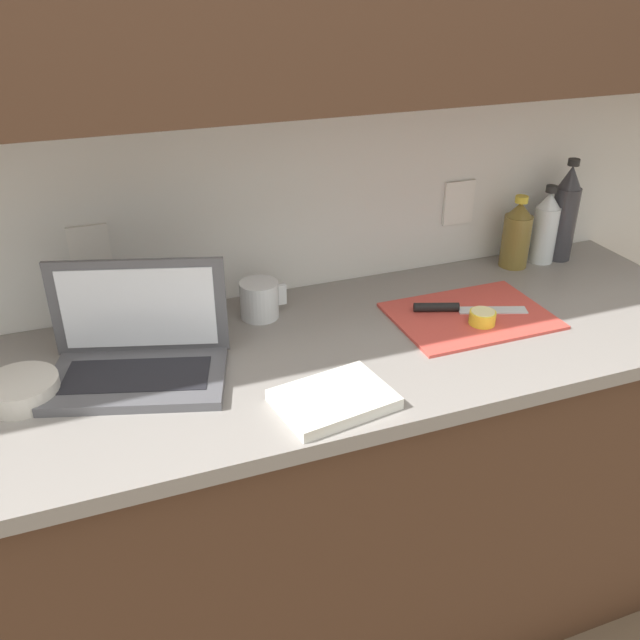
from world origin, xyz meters
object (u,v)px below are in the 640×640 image
(cutting_board, at_px, (470,316))
(bowl_white, at_px, (21,390))
(bottle_water_clear, at_px, (565,214))
(measuring_cup, at_px, (260,300))
(lemon_half_cut, at_px, (482,317))
(bottle_green_soda, at_px, (517,235))
(laptop, at_px, (138,349))
(bottle_oil_tall, at_px, (545,228))
(knife, at_px, (451,308))

(cutting_board, distance_m, bowl_white, 1.01)
(cutting_board, xyz_separation_m, bottle_water_clear, (0.43, 0.23, 0.13))
(bottle_water_clear, height_order, measuring_cup, bottle_water_clear)
(lemon_half_cut, height_order, bowl_white, bowl_white)
(cutting_board, height_order, bottle_green_soda, bottle_green_soda)
(lemon_half_cut, bearing_deg, bottle_green_soda, 44.89)
(laptop, distance_m, bottle_water_clear, 1.23)
(bottle_oil_tall, xyz_separation_m, bowl_white, (-1.39, -0.22, -0.08))
(cutting_board, height_order, measuring_cup, measuring_cup)
(cutting_board, relative_size, bowl_white, 2.56)
(laptop, height_order, bowl_white, laptop)
(knife, bearing_deg, cutting_board, -21.33)
(knife, height_order, measuring_cup, measuring_cup)
(measuring_cup, bearing_deg, laptop, -153.65)
(measuring_cup, bearing_deg, knife, -19.20)
(bottle_oil_tall, bearing_deg, laptop, -170.42)
(laptop, bearing_deg, lemon_half_cut, 10.90)
(bottle_green_soda, bearing_deg, lemon_half_cut, -135.11)
(bottle_oil_tall, xyz_separation_m, measuring_cup, (-0.85, -0.04, -0.06))
(cutting_board, bearing_deg, measuring_cup, 158.73)
(cutting_board, height_order, bottle_water_clear, bottle_water_clear)
(lemon_half_cut, relative_size, measuring_cup, 0.55)
(bottle_water_clear, height_order, bowl_white, bottle_water_clear)
(laptop, height_order, knife, laptop)
(lemon_half_cut, height_order, measuring_cup, measuring_cup)
(measuring_cup, bearing_deg, bowl_white, -162.24)
(knife, height_order, bowl_white, bowl_white)
(cutting_board, bearing_deg, bottle_oil_tall, 31.54)
(bowl_white, bearing_deg, bottle_water_clear, 8.48)
(cutting_board, bearing_deg, bowl_white, 179.27)
(bottle_oil_tall, height_order, bowl_white, bottle_oil_tall)
(bottle_green_soda, relative_size, bottle_oil_tall, 0.92)
(knife, height_order, bottle_oil_tall, bottle_oil_tall)
(bottle_oil_tall, relative_size, measuring_cup, 1.95)
(lemon_half_cut, height_order, bottle_green_soda, bottle_green_soda)
(knife, distance_m, bottle_green_soda, 0.38)
(bottle_water_clear, bearing_deg, bowl_white, -171.52)
(laptop, relative_size, lemon_half_cut, 6.56)
(bottle_water_clear, bearing_deg, laptop, -170.88)
(laptop, xyz_separation_m, bottle_water_clear, (1.21, 0.19, 0.08))
(knife, distance_m, bottle_oil_tall, 0.46)
(cutting_board, xyz_separation_m, lemon_half_cut, (-0.00, -0.05, 0.02))
(bottle_water_clear, bearing_deg, lemon_half_cut, -147.27)
(laptop, distance_m, bottle_oil_tall, 1.17)
(bottle_green_soda, bearing_deg, bowl_white, -170.53)
(laptop, xyz_separation_m, bowl_white, (-0.23, -0.02, -0.03))
(knife, relative_size, measuring_cup, 2.38)
(knife, height_order, bottle_green_soda, bottle_green_soda)
(laptop, relative_size, bottle_green_soda, 2.01)
(bottle_green_soda, relative_size, bowl_white, 1.39)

